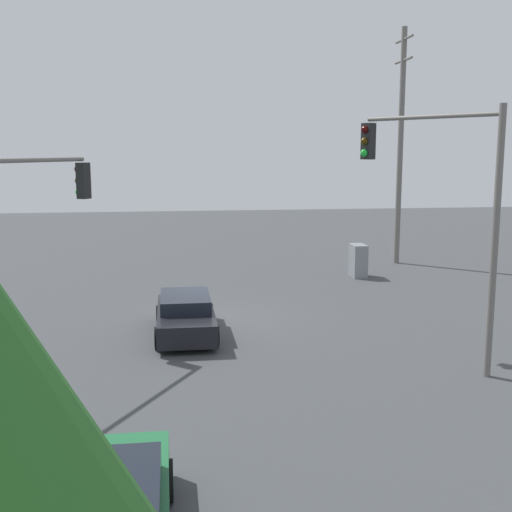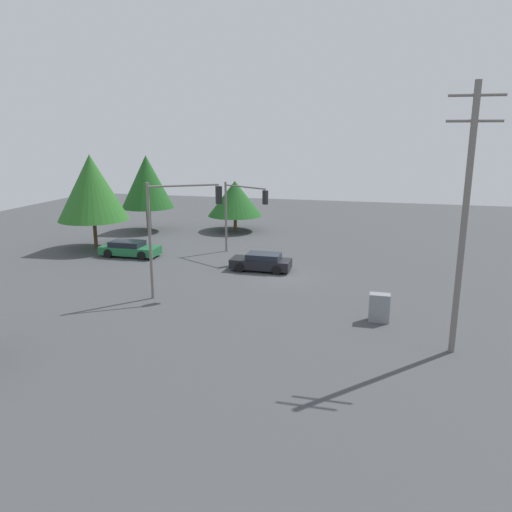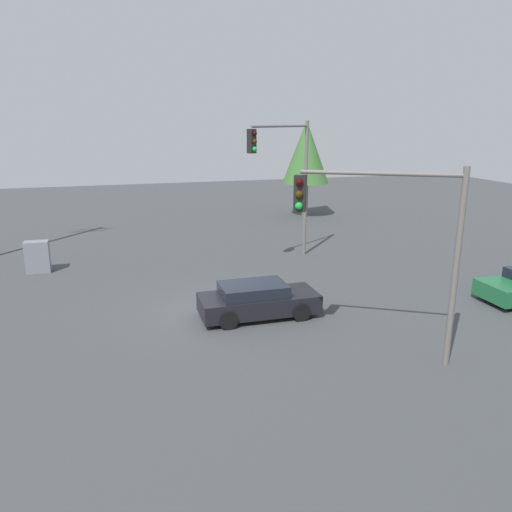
% 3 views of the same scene
% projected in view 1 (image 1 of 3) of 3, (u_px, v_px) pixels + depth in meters
% --- Properties ---
extents(ground_plane, '(80.00, 80.00, 0.00)m').
position_uv_depth(ground_plane, '(209.00, 322.00, 21.86)').
color(ground_plane, '#424447').
extents(sedan_dark, '(4.29, 1.88, 1.26)m').
position_uv_depth(sedan_dark, '(186.00, 316.00, 20.21)').
color(sedan_dark, black).
rests_on(sedan_dark, ground_plane).
extents(traffic_signal_main, '(4.15, 2.50, 5.77)m').
position_uv_depth(traffic_signal_main, '(23.00, 219.00, 16.54)').
color(traffic_signal_main, slate).
rests_on(traffic_signal_main, ground_plane).
extents(traffic_signal_cross, '(3.82, 2.59, 6.91)m').
position_uv_depth(traffic_signal_cross, '(441.00, 190.00, 17.04)').
color(traffic_signal_cross, slate).
rests_on(traffic_signal_cross, ground_plane).
extents(utility_pole_tall, '(2.20, 0.28, 11.71)m').
position_uv_depth(utility_pole_tall, '(400.00, 142.00, 32.12)').
color(utility_pole_tall, slate).
rests_on(utility_pole_tall, ground_plane).
extents(electrical_cabinet, '(1.07, 0.62, 1.50)m').
position_uv_depth(electrical_cabinet, '(358.00, 261.00, 29.42)').
color(electrical_cabinet, gray).
rests_on(electrical_cabinet, ground_plane).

